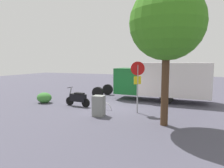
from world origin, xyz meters
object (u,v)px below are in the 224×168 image
object	(u,v)px
motorcycle	(78,98)
stop_sign	(138,79)
street_tree	(167,23)
utility_cabinet	(99,106)
bike_rack_hoop	(105,109)
box_truck_near	(160,79)

from	to	relation	value
motorcycle	stop_sign	world-z (taller)	stop_sign
motorcycle	street_tree	bearing A→B (deg)	167.15
street_tree	utility_cabinet	world-z (taller)	street_tree
utility_cabinet	bike_rack_hoop	bearing A→B (deg)	-80.65
stop_sign	utility_cabinet	world-z (taller)	stop_sign
box_truck_near	street_tree	distance (m)	6.39
box_truck_near	stop_sign	xyz separation A→B (m)	(0.70, 3.98, 0.34)
motorcycle	street_tree	xyz separation A→B (m)	(-5.57, 1.83, 3.96)
box_truck_near	stop_sign	size ratio (longest dim) A/B	2.95
street_tree	bike_rack_hoop	xyz separation A→B (m)	(3.62, -1.69, -4.48)
street_tree	motorcycle	bearing A→B (deg)	-18.17
box_truck_near	utility_cabinet	world-z (taller)	box_truck_near
box_truck_near	motorcycle	distance (m)	6.06
box_truck_near	motorcycle	bearing A→B (deg)	40.45
utility_cabinet	bike_rack_hoop	distance (m)	1.51
motorcycle	street_tree	size ratio (longest dim) A/B	0.30
street_tree	bike_rack_hoop	distance (m)	6.00
stop_sign	motorcycle	bearing A→B (deg)	-3.06
motorcycle	bike_rack_hoop	size ratio (longest dim) A/B	2.13
motorcycle	bike_rack_hoop	world-z (taller)	motorcycle
box_truck_near	street_tree	size ratio (longest dim) A/B	1.38
stop_sign	street_tree	size ratio (longest dim) A/B	0.47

